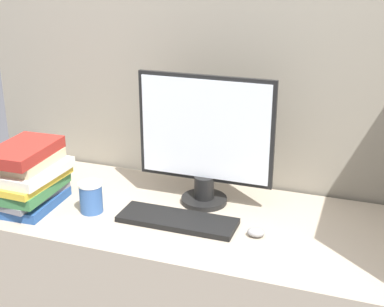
# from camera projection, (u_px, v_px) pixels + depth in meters

# --- Properties ---
(cubicle_panel_rear) EXTENTS (2.01, 0.04, 1.54)m
(cubicle_panel_rear) POSITION_uv_depth(u_px,v_px,m) (214.00, 174.00, 2.24)
(cubicle_panel_rear) COLOR gray
(cubicle_panel_rear) RESTS_ON ground_plane
(desk) EXTENTS (1.61, 0.64, 0.76)m
(desk) POSITION_uv_depth(u_px,v_px,m) (185.00, 302.00, 2.06)
(desk) COLOR tan
(desk) RESTS_ON ground_plane
(monitor) EXTENTS (0.51, 0.17, 0.49)m
(monitor) POSITION_uv_depth(u_px,v_px,m) (205.00, 142.00, 1.93)
(monitor) COLOR black
(monitor) RESTS_ON desk
(keyboard) EXTENTS (0.42, 0.14, 0.02)m
(keyboard) POSITION_uv_depth(u_px,v_px,m) (177.00, 220.00, 1.86)
(keyboard) COLOR black
(keyboard) RESTS_ON desk
(mouse) EXTENTS (0.06, 0.05, 0.03)m
(mouse) POSITION_uv_depth(u_px,v_px,m) (256.00, 232.00, 1.78)
(mouse) COLOR gray
(mouse) RESTS_ON desk
(coffee_cup) EXTENTS (0.09, 0.09, 0.11)m
(coffee_cup) POSITION_uv_depth(u_px,v_px,m) (91.00, 197.00, 1.93)
(coffee_cup) COLOR #335999
(coffee_cup) RESTS_ON desk
(book_stack) EXTENTS (0.25, 0.30, 0.24)m
(book_stack) POSITION_uv_depth(u_px,v_px,m) (27.00, 177.00, 1.95)
(book_stack) COLOR #264C8C
(book_stack) RESTS_ON desk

